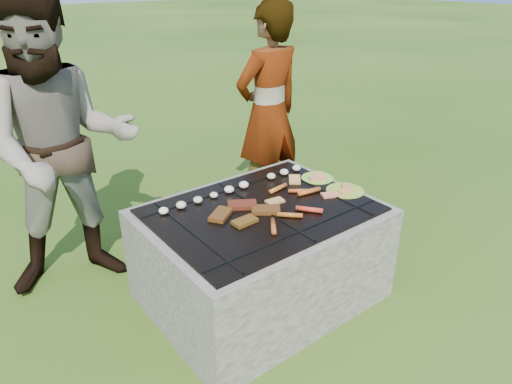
% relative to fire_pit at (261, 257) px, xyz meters
% --- Properties ---
extents(lawn, '(60.00, 60.00, 0.00)m').
position_rel_fire_pit_xyz_m(lawn, '(0.00, 0.00, -0.28)').
color(lawn, '#234310').
rests_on(lawn, ground).
extents(fire_pit, '(1.30, 1.00, 0.62)m').
position_rel_fire_pit_xyz_m(fire_pit, '(0.00, 0.00, 0.00)').
color(fire_pit, gray).
rests_on(fire_pit, ground).
extents(mushrooms, '(1.06, 0.06, 0.04)m').
position_rel_fire_pit_xyz_m(mushrooms, '(0.03, 0.29, 0.35)').
color(mushrooms, white).
rests_on(mushrooms, fire_pit).
extents(pork_slabs, '(0.41, 0.30, 0.02)m').
position_rel_fire_pit_xyz_m(pork_slabs, '(-0.11, 0.02, 0.34)').
color(pork_slabs, brown).
rests_on(pork_slabs, fire_pit).
extents(sausages, '(0.57, 0.43, 0.03)m').
position_rel_fire_pit_xyz_m(sausages, '(0.18, -0.08, 0.34)').
color(sausages, orange).
rests_on(sausages, fire_pit).
extents(bread_on_grate, '(0.44, 0.42, 0.02)m').
position_rel_fire_pit_xyz_m(bread_on_grate, '(0.34, 0.05, 0.34)').
color(bread_on_grate, tan).
rests_on(bread_on_grate, fire_pit).
extents(plate_far, '(0.28, 0.28, 0.03)m').
position_rel_fire_pit_xyz_m(plate_far, '(0.56, 0.11, 0.33)').
color(plate_far, '#C8FF3C').
rests_on(plate_far, fire_pit).
extents(plate_near, '(0.24, 0.24, 0.03)m').
position_rel_fire_pit_xyz_m(plate_near, '(0.56, -0.13, 0.33)').
color(plate_near, yellow).
rests_on(plate_near, fire_pit).
extents(cook, '(0.63, 0.43, 1.67)m').
position_rel_fire_pit_xyz_m(cook, '(0.77, 0.88, 0.55)').
color(cook, '#AA988E').
rests_on(cook, ground).
extents(bystander, '(1.03, 0.89, 1.81)m').
position_rel_fire_pit_xyz_m(bystander, '(-0.79, 0.85, 0.62)').
color(bystander, '#A39387').
rests_on(bystander, ground).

